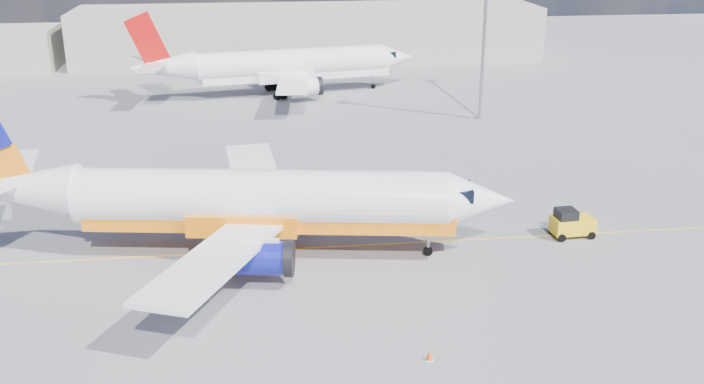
{
  "coord_description": "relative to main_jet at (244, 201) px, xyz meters",
  "views": [
    {
      "loc": [
        -4.08,
        -46.25,
        21.93
      ],
      "look_at": [
        2.43,
        4.3,
        3.5
      ],
      "focal_mm": 40.0,
      "sensor_mm": 36.0,
      "label": 1
    }
  ],
  "objects": [
    {
      "name": "taxi_line",
      "position": [
        4.98,
        0.22,
        -3.74
      ],
      "size": [
        70.0,
        0.15,
        0.01
      ],
      "primitive_type": "cube",
      "color": "yellow",
      "rests_on": "ground"
    },
    {
      "name": "gse_tug",
      "position": [
        22.88,
        -0.05,
        -2.76
      ],
      "size": [
        3.03,
        1.98,
        2.09
      ],
      "rotation": [
        0.0,
        0.0,
        0.06
      ],
      "color": "black",
      "rests_on": "ground"
    },
    {
      "name": "traffic_cone",
      "position": [
        9.34,
        -14.75,
        -3.47
      ],
      "size": [
        0.4,
        0.4,
        0.57
      ],
      "color": "white",
      "rests_on": "ground"
    },
    {
      "name": "floodlight_mast",
      "position": [
        25.79,
        33.15,
        7.67
      ],
      "size": [
        1.39,
        1.39,
        19.04
      ],
      "color": "#9A9AA2",
      "rests_on": "ground"
    },
    {
      "name": "terminal_main",
      "position": [
        9.98,
        72.22,
        0.26
      ],
      "size": [
        70.0,
        14.0,
        8.0
      ],
      "primitive_type": "cube",
      "color": "#AEA896",
      "rests_on": "ground"
    },
    {
      "name": "ground",
      "position": [
        4.98,
        -2.78,
        -3.74
      ],
      "size": [
        240.0,
        240.0,
        0.0
      ],
      "primitive_type": "plane",
      "color": "slate",
      "rests_on": "ground"
    },
    {
      "name": "main_jet",
      "position": [
        0.0,
        0.0,
        0.0
      ],
      "size": [
        37.19,
        28.94,
        11.23
      ],
      "rotation": [
        0.0,
        0.0,
        -0.16
      ],
      "color": "white",
      "rests_on": "ground"
    },
    {
      "name": "second_jet",
      "position": [
        4.75,
        48.01,
        -0.12
      ],
      "size": [
        35.97,
        27.95,
        10.86
      ],
      "rotation": [
        0.0,
        0.0,
        0.17
      ],
      "color": "white",
      "rests_on": "ground"
    }
  ]
}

